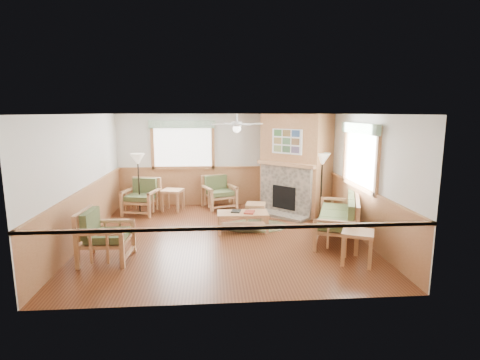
{
  "coord_description": "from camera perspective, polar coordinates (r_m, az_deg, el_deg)",
  "views": [
    {
      "loc": [
        -0.26,
        -8.03,
        2.73
      ],
      "look_at": [
        0.4,
        0.7,
        1.15
      ],
      "focal_mm": 28.0,
      "sensor_mm": 36.0,
      "label": 1
    }
  ],
  "objects": [
    {
      "name": "window_right",
      "position": [
        8.47,
        18.22,
        8.37
      ],
      "size": [
        0.16,
        1.9,
        1.5
      ],
      "primitive_type": null,
      "color": "white",
      "rests_on": "wall_right"
    },
    {
      "name": "wainscot",
      "position": [
        8.33,
        -2.39,
        -4.96
      ],
      "size": [
        6.0,
        6.0,
        1.1
      ],
      "primitive_type": null,
      "color": "#A46D43",
      "rests_on": "floor"
    },
    {
      "name": "floor_lamp_right",
      "position": [
        9.87,
        12.31,
        -0.92
      ],
      "size": [
        0.46,
        0.46,
        1.73
      ],
      "primitive_type": null,
      "rotation": [
        0.0,
        0.0,
        -0.17
      ],
      "color": "black",
      "rests_on": "floor"
    },
    {
      "name": "floor_lamp_left",
      "position": [
        10.49,
        -15.16,
        -0.56
      ],
      "size": [
        0.46,
        0.46,
        1.66
      ],
      "primitive_type": null,
      "rotation": [
        0.0,
        0.0,
        0.24
      ],
      "color": "black",
      "rests_on": "floor"
    },
    {
      "name": "end_table_chairs",
      "position": [
        10.7,
        -10.23,
        -3.05
      ],
      "size": [
        0.67,
        0.65,
        0.61
      ],
      "primitive_type": null,
      "rotation": [
        0.0,
        0.0,
        -0.28
      ],
      "color": "#B27E53",
      "rests_on": "floor"
    },
    {
      "name": "window_back",
      "position": [
        11.03,
        -8.81,
        9.07
      ],
      "size": [
        1.9,
        0.16,
        1.5
      ],
      "primitive_type": null,
      "color": "white",
      "rests_on": "wall_back"
    },
    {
      "name": "armchair_back_left",
      "position": [
        10.54,
        -14.81,
        -2.47
      ],
      "size": [
        1.03,
        1.03,
        0.95
      ],
      "primitive_type": null,
      "rotation": [
        0.0,
        0.0,
        -0.25
      ],
      "color": "#B27E53",
      "rests_on": "floor"
    },
    {
      "name": "braided_rug",
      "position": [
        9.21,
        2.32,
        -6.98
      ],
      "size": [
        2.14,
        2.14,
        0.01
      ],
      "primitive_type": "cylinder",
      "rotation": [
        0.0,
        0.0,
        0.41
      ],
      "color": "brown",
      "rests_on": "floor"
    },
    {
      "name": "floor",
      "position": [
        8.49,
        -2.36,
        -8.57
      ],
      "size": [
        6.0,
        6.0,
        0.01
      ],
      "primitive_type": "cube",
      "color": "#5E2F1A",
      "rests_on": "ground"
    },
    {
      "name": "wall_back",
      "position": [
        11.12,
        -2.96,
        3.08
      ],
      "size": [
        6.0,
        0.02,
        2.7
      ],
      "primitive_type": "cube",
      "color": "white",
      "rests_on": "floor"
    },
    {
      "name": "book_red",
      "position": [
        8.6,
        1.44,
        -4.83
      ],
      "size": [
        0.29,
        0.35,
        0.03
      ],
      "primitive_type": "cube",
      "rotation": [
        0.0,
        0.0,
        -0.25
      ],
      "color": "maroon",
      "rests_on": "coffee_table"
    },
    {
      "name": "wall_front",
      "position": [
        5.23,
        -1.3,
        -5.09
      ],
      "size": [
        6.0,
        0.02,
        2.7
      ],
      "primitive_type": "cube",
      "color": "white",
      "rests_on": "floor"
    },
    {
      "name": "fireplace",
      "position": [
        10.44,
        8.51,
        2.52
      ],
      "size": [
        3.11,
        3.11,
        2.7
      ],
      "primitive_type": null,
      "rotation": [
        0.0,
        0.0,
        -0.79
      ],
      "color": "#A46D43",
      "rests_on": "floor"
    },
    {
      "name": "end_table_sofa",
      "position": [
        7.26,
        17.42,
        -9.76
      ],
      "size": [
        0.72,
        0.71,
        0.61
      ],
      "primitive_type": null,
      "rotation": [
        0.0,
        0.0,
        -0.43
      ],
      "color": "#B27E53",
      "rests_on": "floor"
    },
    {
      "name": "ceiling_fan",
      "position": [
        8.35,
        -0.48,
        9.74
      ],
      "size": [
        1.59,
        1.59,
        0.36
      ],
      "primitive_type": null,
      "rotation": [
        0.0,
        0.0,
        0.35
      ],
      "color": "white",
      "rests_on": "ceiling"
    },
    {
      "name": "sofa",
      "position": [
        8.54,
        14.62,
        -5.38
      ],
      "size": [
        2.27,
        1.54,
        0.97
      ],
      "primitive_type": null,
      "rotation": [
        0.0,
        0.0,
        -1.93
      ],
      "color": "#B27E53",
      "rests_on": "floor"
    },
    {
      "name": "wall_right",
      "position": [
        8.78,
        17.54,
        0.7
      ],
      "size": [
        0.02,
        6.0,
        2.7
      ],
      "primitive_type": "cube",
      "color": "white",
      "rests_on": "floor"
    },
    {
      "name": "wall_left",
      "position": [
        8.6,
        -22.84,
        0.18
      ],
      "size": [
        0.02,
        6.0,
        2.7
      ],
      "primitive_type": "cube",
      "color": "white",
      "rests_on": "floor"
    },
    {
      "name": "coffee_table",
      "position": [
        8.71,
        0.41,
        -6.44
      ],
      "size": [
        1.17,
        0.6,
        0.47
      ],
      "primitive_type": null,
      "rotation": [
        0.0,
        0.0,
        -0.01
      ],
      "color": "#B27E53",
      "rests_on": "floor"
    },
    {
      "name": "ceiling",
      "position": [
        8.04,
        -2.5,
        10.0
      ],
      "size": [
        6.0,
        6.0,
        0.01
      ],
      "primitive_type": "cube",
      "color": "white",
      "rests_on": "floor"
    },
    {
      "name": "armchair_left",
      "position": [
        7.45,
        -19.72,
        -7.94
      ],
      "size": [
        0.9,
        0.9,
        0.97
      ],
      "primitive_type": null,
      "rotation": [
        0.0,
        0.0,
        1.52
      ],
      "color": "#B27E53",
      "rests_on": "floor"
    },
    {
      "name": "footstool",
      "position": [
        9.7,
        2.38,
        -4.82
      ],
      "size": [
        0.58,
        0.58,
        0.43
      ],
      "primitive_type": null,
      "rotation": [
        0.0,
        0.0,
        -0.2
      ],
      "color": "#B27E53",
      "rests_on": "floor"
    },
    {
      "name": "book_dark",
      "position": [
        8.7,
        -0.61,
        -4.69
      ],
      "size": [
        0.26,
        0.31,
        0.03
      ],
      "primitive_type": "cube",
      "rotation": [
        0.0,
        0.0,
        -0.24
      ],
      "color": "black",
      "rests_on": "coffee_table"
    },
    {
      "name": "armchair_back_right",
      "position": [
        10.83,
        -3.18,
        -1.87
      ],
      "size": [
        1.07,
        1.07,
        0.93
      ],
      "primitive_type": null,
      "rotation": [
        0.0,
        0.0,
        0.37
      ],
      "color": "#B27E53",
      "rests_on": "floor"
    }
  ]
}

